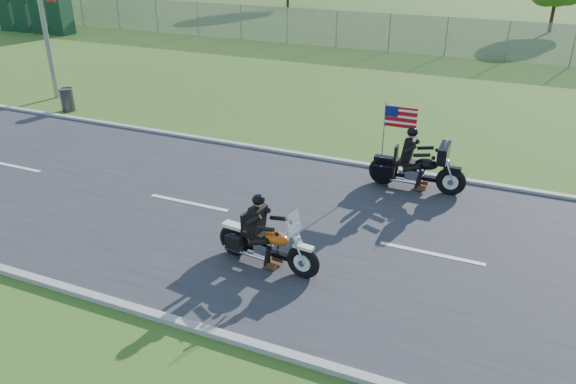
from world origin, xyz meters
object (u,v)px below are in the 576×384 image
at_px(motorcycle_follow, 417,169).
at_px(porta_toilet_c, 26,13).
at_px(porta_toilet_b, 43,14).
at_px(trash_can, 67,100).
at_px(motorcycle_lead, 266,244).
at_px(porta_toilet_a, 60,15).
at_px(porta_toilet_d, 10,12).

bearing_deg(motorcycle_follow, porta_toilet_c, 152.33).
height_order(porta_toilet_c, motorcycle_follow, porta_toilet_c).
xyz_separation_m(porta_toilet_b, trash_can, (13.10, -12.18, -0.74)).
bearing_deg(porta_toilet_c, porta_toilet_b, 0.00).
height_order(porta_toilet_b, motorcycle_follow, porta_toilet_b).
relative_size(porta_toilet_b, motorcycle_follow, 0.91).
bearing_deg(porta_toilet_b, motorcycle_lead, -37.56).
xyz_separation_m(porta_toilet_a, motorcycle_lead, (22.96, -18.74, -0.65)).
xyz_separation_m(motorcycle_follow, trash_can, (-13.29, 1.74, -0.17)).
xyz_separation_m(porta_toilet_b, motorcycle_lead, (24.36, -18.74, -0.65)).
bearing_deg(porta_toilet_c, porta_toilet_a, 0.00).
height_order(porta_toilet_b, porta_toilet_c, same).
xyz_separation_m(porta_toilet_b, porta_toilet_c, (-1.40, 0.00, 0.00)).
distance_m(porta_toilet_c, motorcycle_lead, 31.86).
relative_size(porta_toilet_b, motorcycle_lead, 0.98).
xyz_separation_m(porta_toilet_b, motorcycle_follow, (26.39, -13.92, -0.57)).
relative_size(porta_toilet_a, porta_toilet_d, 1.00).
bearing_deg(porta_toilet_a, motorcycle_lead, -39.21).
distance_m(porta_toilet_d, motorcycle_lead, 33.00).
bearing_deg(motorcycle_follow, trash_can, 171.48).
bearing_deg(trash_can, porta_toilet_c, 139.98).
distance_m(porta_toilet_a, motorcycle_lead, 29.64).
bearing_deg(porta_toilet_a, trash_can, -46.14).
bearing_deg(motorcycle_lead, trash_can, 156.64).
distance_m(porta_toilet_c, motorcycle_follow, 31.09).
distance_m(porta_toilet_a, trash_can, 16.90).
height_order(porta_toilet_a, porta_toilet_d, same).
bearing_deg(motorcycle_follow, motorcycle_lead, -113.91).
bearing_deg(porta_toilet_b, trash_can, -42.91).
bearing_deg(porta_toilet_b, porta_toilet_a, 0.00).
bearing_deg(porta_toilet_d, porta_toilet_a, 0.00).
height_order(porta_toilet_c, trash_can, porta_toilet_c).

